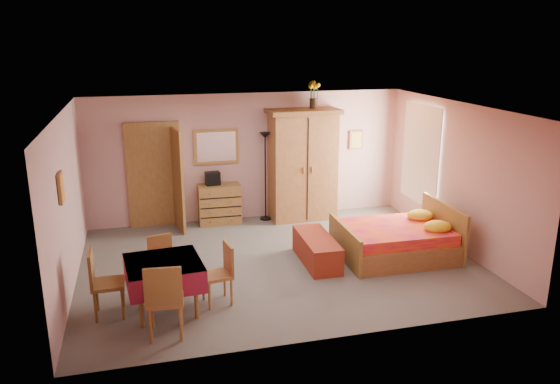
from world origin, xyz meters
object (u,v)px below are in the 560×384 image
object	(u,v)px
chest_of_drawers	(220,204)
chair_east	(217,274)
bench	(317,250)
chair_west	(108,283)
stereo	(213,178)
wall_mirror	(216,147)
dining_table	(165,286)
floor_lamp	(265,177)
chair_south	(165,298)
sunflower_vase	(314,94)
wardrobe	(303,165)
chair_north	(164,264)
bed	(395,232)

from	to	relation	value
chest_of_drawers	chair_east	distance (m)	3.49
bench	chair_west	world-z (taller)	chair_west
stereo	wall_mirror	bearing A→B (deg)	53.50
dining_table	bench	bearing A→B (deg)	22.92
floor_lamp	chair_south	world-z (taller)	floor_lamp
sunflower_vase	chair_east	distance (m)	4.76
wardrobe	chair_south	xyz separation A→B (m)	(-3.04, -4.05, -0.64)
wall_mirror	chair_east	distance (m)	3.86
dining_table	chair_south	xyz separation A→B (m)	(-0.03, -0.65, 0.14)
floor_lamp	bench	size ratio (longest dim) A/B	1.36
wardrobe	bench	world-z (taller)	wardrobe
dining_table	wall_mirror	bearing A→B (deg)	70.83
bench	chest_of_drawers	bearing A→B (deg)	117.92
sunflower_vase	wardrobe	bearing A→B (deg)	-159.55
floor_lamp	chair_east	world-z (taller)	floor_lamp
chair_north	chair_west	xyz separation A→B (m)	(-0.78, -0.59, 0.06)
chest_of_drawers	floor_lamp	xyz separation A→B (m)	(0.96, -0.00, 0.51)
chest_of_drawers	chair_north	xyz separation A→B (m)	(-1.26, -2.84, 0.01)
sunflower_vase	floor_lamp	bearing A→B (deg)	179.43
wardrobe	dining_table	distance (m)	4.61
chest_of_drawers	sunflower_vase	distance (m)	2.92
chair_east	wall_mirror	bearing A→B (deg)	-16.96
sunflower_vase	dining_table	bearing A→B (deg)	-133.01
sunflower_vase	chair_east	size ratio (longest dim) A/B	0.63
chair_north	sunflower_vase	bearing A→B (deg)	-154.69
sunflower_vase	chair_east	world-z (taller)	sunflower_vase
wall_mirror	chair_north	size ratio (longest dim) A/B	1.10
wall_mirror	stereo	bearing A→B (deg)	-126.85
wall_mirror	sunflower_vase	distance (m)	2.22
stereo	sunflower_vase	world-z (taller)	sunflower_vase
sunflower_vase	chair_north	size ratio (longest dim) A/B	0.67
dining_table	chair_east	world-z (taller)	chair_east
stereo	dining_table	world-z (taller)	stereo
bed	dining_table	size ratio (longest dim) A/B	1.92
sunflower_vase	chair_south	xyz separation A→B (m)	(-3.28, -4.13, -2.05)
floor_lamp	sunflower_vase	bearing A→B (deg)	-0.57
chair_north	chair_west	size ratio (longest dim) A/B	0.87
floor_lamp	chair_north	size ratio (longest dim) A/B	2.22
bed	chair_east	world-z (taller)	bed
floor_lamp	bed	size ratio (longest dim) A/B	0.95
bed	chair_west	xyz separation A→B (m)	(-4.69, -0.93, 0.03)
chair_west	chair_east	distance (m)	1.47
stereo	bed	world-z (taller)	stereo
wall_mirror	chair_west	distance (m)	4.31
chair_west	sunflower_vase	bearing A→B (deg)	130.05
chair_north	chair_west	world-z (taller)	chair_west
wardrobe	chest_of_drawers	bearing A→B (deg)	175.07
wall_mirror	chair_north	xyz separation A→B (m)	(-1.26, -3.05, -1.14)
stereo	bed	size ratio (longest dim) A/B	0.15
stereo	sunflower_vase	distance (m)	2.64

